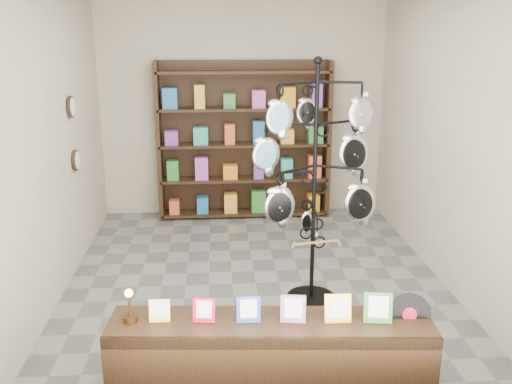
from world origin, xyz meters
The scene contains 6 objects.
ground centered at (0.00, 0.00, 0.00)m, with size 5.00×5.00×0.00m, color slate.
room_envelope centered at (0.00, 0.00, 1.85)m, with size 5.00×5.00×5.00m.
display_tree centered at (0.53, -0.41, 1.38)m, with size 1.23×1.10×2.40m.
front_shelf centered at (-0.03, -1.87, 0.29)m, with size 2.40×0.67×0.84m.
back_shelving centered at (0.00, 2.30, 1.03)m, with size 2.42×0.36×2.20m.
wall_clocks centered at (-1.97, 0.80, 1.50)m, with size 0.03×0.24×0.84m.
Camera 1 is at (-0.41, -5.57, 2.66)m, focal length 40.00 mm.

